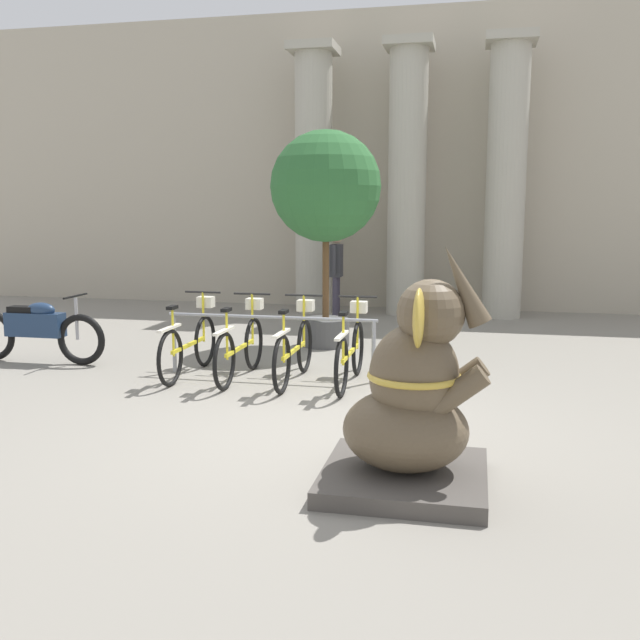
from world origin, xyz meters
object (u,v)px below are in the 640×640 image
Objects in this scene: bicycle_1 at (241,346)px; bicycle_2 at (295,349)px; potted_tree at (326,193)px; bicycle_3 at (351,351)px; person_pedestrian at (336,267)px; bicycle_0 at (190,343)px; motorcycle at (36,329)px; elephant_statue at (412,405)px.

bicycle_1 is 0.68m from bicycle_2.
potted_tree reaches higher than bicycle_2.
bicycle_3 is 0.55× the size of potted_tree.
bicycle_1 is at bearing -92.67° from person_pedestrian.
motorcycle is (-2.29, 0.23, 0.05)m from bicycle_0.
bicycle_2 is (1.36, -0.05, 0.00)m from bicycle_0.
bicycle_1 is 2.98m from motorcycle.
bicycle_2 is 4.94m from person_pedestrian.
bicycle_1 is at bearing 178.95° from bicycle_2.
person_pedestrian is (-0.45, 4.88, 0.57)m from bicycle_2.
motorcycle is 4.47m from potted_tree.
potted_tree is at bearing -82.37° from person_pedestrian.
bicycle_1 is 1.00× the size of bicycle_3.
person_pedestrian is (3.20, 4.61, 0.52)m from motorcycle.
person_pedestrian is at bearing 55.23° from motorcycle.
bicycle_0 is 3.18m from potted_tree.
bicycle_1 is 1.00× the size of bicycle_2.
person_pedestrian reaches higher than bicycle_0.
bicycle_0 is 4.28m from elephant_statue.
bicycle_3 is at bearing 0.25° from bicycle_2.
bicycle_0 is 2.04m from bicycle_3.
potted_tree reaches higher than bicycle_0.
elephant_statue reaches higher than bicycle_1.
bicycle_3 is 3.06m from potted_tree.
bicycle_1 is 0.88× the size of motorcycle.
motorcycle is at bearing 176.37° from bicycle_3.
bicycle_0 is 0.96× the size of elephant_statue.
bicycle_3 is at bearing -76.94° from person_pedestrian.
motorcycle is (-5.31, 3.25, -0.17)m from elephant_statue.
elephant_statue is 1.13× the size of person_pedestrian.
person_pedestrian is at bearing 97.63° from potted_tree.
bicycle_2 is 0.68m from bicycle_3.
bicycle_2 is at bearing -2.14° from bicycle_0.
bicycle_0 is at bearing 177.86° from bicycle_2.
bicycle_0 is 4.95m from person_pedestrian.
elephant_statue reaches higher than motorcycle.
motorcycle is 1.24× the size of person_pedestrian.
bicycle_1 is (0.68, -0.04, 0.00)m from bicycle_0.
potted_tree is at bearing 108.56° from elephant_statue.
bicycle_3 is at bearing 108.28° from elephant_statue.
bicycle_1 is 3.01m from potted_tree.
potted_tree reaches higher than bicycle_3.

